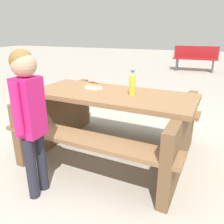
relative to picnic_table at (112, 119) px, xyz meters
The scene contains 6 objects.
ground_plane 0.44m from the picnic_table, ahead, with size 30.00×30.00×0.00m, color #ADA599.
picnic_table is the anchor object (origin of this frame).
soda_bottle 0.49m from the picnic_table, behind, with size 0.07×0.07×0.26m.
hotdog_tray 0.44m from the picnic_table, 18.45° to the right, with size 0.20×0.15×0.08m.
child_in_coat 1.04m from the picnic_table, 68.28° to the left, with size 0.20×0.32×1.28m.
park_bench_near 6.55m from the picnic_table, 95.36° to the right, with size 1.50×0.41×0.85m.
Camera 1 is at (-0.90, 2.29, 1.41)m, focal length 36.96 mm.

